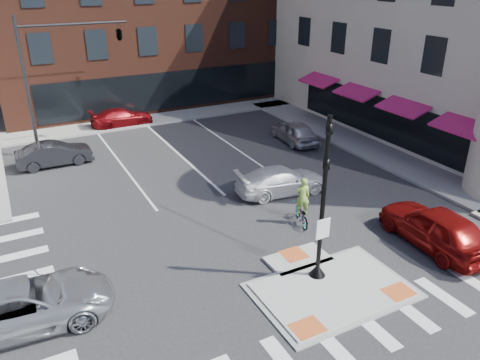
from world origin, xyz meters
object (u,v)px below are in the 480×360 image
silver_suv (25,304)px  bg_car_red (122,117)px  white_pickup (281,180)px  cyclist (302,208)px  bg_car_silver (294,132)px  red_sedan (436,227)px  bg_car_dark (54,154)px

silver_suv → bg_car_red: silver_suv is taller
white_pickup → bg_car_red: bearing=22.6°
cyclist → bg_car_silver: bearing=-103.3°
red_sedan → bg_car_silver: 13.14m
bg_car_red → red_sedan: bearing=-162.1°
red_sedan → cyclist: bearing=-44.4°
white_pickup → bg_car_dark: bg_car_dark is taller
silver_suv → cyclist: size_ratio=2.49×
silver_suv → bg_car_red: bearing=-19.2°
silver_suv → bg_car_silver: silver_suv is taller
bg_car_silver → cyclist: (-5.62, -9.02, 0.02)m
bg_car_dark → bg_car_silver: bg_car_silver is taller
white_pickup → bg_car_dark: size_ratio=1.12×
bg_car_dark → bg_car_red: bg_car_dark is taller
bg_car_dark → cyclist: size_ratio=1.90×
red_sedan → bg_car_red: 22.61m
white_pickup → bg_car_silver: size_ratio=1.12×
silver_suv → white_pickup: size_ratio=1.17×
silver_suv → bg_car_dark: silver_suv is taller
white_pickup → bg_car_red: size_ratio=1.07×
bg_car_red → bg_car_silver: bearing=-133.8°
bg_car_silver → bg_car_red: bearing=-39.3°
cyclist → silver_suv: bearing=25.3°
bg_car_dark → bg_car_silver: 14.53m
bg_car_red → bg_car_dark: bearing=135.8°
red_sedan → bg_car_dark: 20.20m
silver_suv → bg_car_red: (7.95, 18.84, -0.12)m
silver_suv → cyclist: cyclist is taller
bg_car_red → cyclist: cyclist is taller
red_sedan → cyclist: (-3.69, 3.98, -0.11)m
silver_suv → red_sedan: (14.95, -2.66, 0.09)m
silver_suv → bg_car_silver: size_ratio=1.30×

